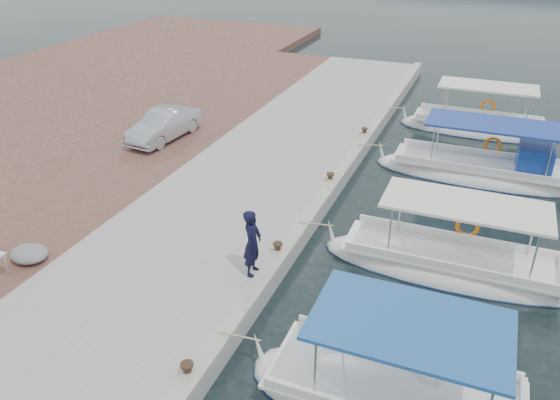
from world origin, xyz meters
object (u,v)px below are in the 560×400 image
object	(u,v)px
fisherman	(252,243)
parked_car	(164,125)
fishing_caique_d	(482,174)
fishing_caique_b	(392,400)
fishing_caique_e	(477,130)
fishing_caique_c	(449,268)

from	to	relation	value
fisherman	parked_car	size ratio (longest dim) A/B	0.50
fisherman	parked_car	xyz separation A→B (m)	(-7.55, 7.56, -0.32)
fishing_caique_d	parked_car	world-z (taller)	fishing_caique_d
fishing_caique_b	fishing_caique_d	size ratio (longest dim) A/B	0.78
fishing_caique_e	fisherman	distance (m)	15.56
fishing_caique_c	fisherman	size ratio (longest dim) A/B	3.88
fisherman	fishing_caique_b	bearing A→B (deg)	-126.10
fishing_caique_b	fishing_caique_c	xyz separation A→B (m)	(0.52, 5.35, 0.00)
fishing_caique_e	fishing_caique_c	bearing A→B (deg)	-89.50
fishing_caique_b	parked_car	bearing A→B (deg)	139.50
fishing_caique_c	fishing_caique_d	bearing A→B (deg)	86.13
fishing_caique_b	parked_car	xyz separation A→B (m)	(-11.87, 10.14, 1.00)
fishing_caique_b	fisherman	xyz separation A→B (m)	(-4.32, 2.58, 1.32)
fisherman	fishing_caique_e	bearing A→B (deg)	-23.00
fishing_caique_c	fisherman	distance (m)	5.73
parked_car	fishing_caique_b	bearing A→B (deg)	-34.95
fishing_caique_b	fisherman	distance (m)	5.20
fishing_caique_d	fisherman	bearing A→B (deg)	-118.81
fishing_caique_b	fishing_caique_d	xyz separation A→B (m)	(0.98, 12.22, 0.06)
fishing_caique_c	fishing_caique_d	size ratio (longest dim) A/B	0.91
parked_car	fishing_caique_d	bearing A→B (deg)	14.76
fishing_caique_c	fishing_caique_d	distance (m)	6.88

